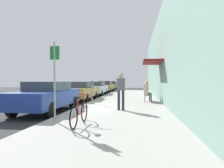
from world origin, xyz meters
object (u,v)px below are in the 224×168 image
(parked_car_1, at_px, (80,91))
(street_sign, at_px, (55,75))
(cafe_chair_0, at_px, (147,94))
(seated_patron_1, at_px, (147,90))
(pedestrian_standing, at_px, (121,88))
(bicycle_0, at_px, (80,113))
(parking_meter, at_px, (92,91))
(parked_car_3, at_px, (105,86))
(seated_patron_0, at_px, (148,91))
(parked_car_2, at_px, (96,88))
(parked_car_4, at_px, (111,85))
(cafe_chair_1, at_px, (146,93))
(parked_car_0, at_px, (47,96))

(parked_car_1, xyz_separation_m, street_sign, (1.50, -7.74, 0.91))
(street_sign, height_order, cafe_chair_0, street_sign)
(seated_patron_1, relative_size, pedestrian_standing, 0.76)
(bicycle_0, relative_size, cafe_chair_0, 1.97)
(parking_meter, distance_m, seated_patron_1, 3.86)
(cafe_chair_0, xyz_separation_m, pedestrian_standing, (-1.31, -3.53, 0.50))
(parked_car_3, distance_m, seated_patron_0, 13.27)
(bicycle_0, xyz_separation_m, cafe_chair_0, (2.29, 6.66, 0.14))
(bicycle_0, bearing_deg, parked_car_2, 100.39)
(parked_car_4, height_order, bicycle_0, parked_car_4)
(cafe_chair_0, relative_size, seated_patron_0, 0.67)
(street_sign, height_order, pedestrian_standing, street_sign)
(parked_car_2, height_order, parked_car_4, parked_car_4)
(cafe_chair_1, bearing_deg, cafe_chair_0, -89.97)
(parking_meter, bearing_deg, cafe_chair_1, 33.38)
(parking_meter, bearing_deg, parked_car_1, 119.22)
(parked_car_3, height_order, parking_meter, parking_meter)
(parked_car_2, height_order, bicycle_0, parked_car_2)
(parked_car_1, height_order, parked_car_2, parked_car_1)
(parked_car_1, relative_size, street_sign, 1.69)
(street_sign, height_order, seated_patron_1, street_sign)
(parked_car_0, distance_m, parking_meter, 2.93)
(bicycle_0, height_order, pedestrian_standing, pedestrian_standing)
(parked_car_2, bearing_deg, parked_car_4, 90.00)
(parked_car_3, xyz_separation_m, street_sign, (1.50, -18.66, 0.90))
(parking_meter, bearing_deg, seated_patron_1, 32.81)
(parking_meter, relative_size, bicycle_0, 0.77)
(cafe_chair_1, bearing_deg, parked_car_1, 171.89)
(parked_car_0, xyz_separation_m, cafe_chair_0, (4.73, 3.80, -0.12))
(parked_car_2, xyz_separation_m, cafe_chair_0, (4.73, -6.68, -0.10))
(parked_car_3, bearing_deg, seated_patron_1, -67.56)
(parked_car_3, relative_size, cafe_chair_0, 5.06)
(parked_car_4, relative_size, cafe_chair_0, 5.06)
(parked_car_1, distance_m, parking_meter, 3.18)
(seated_patron_1, bearing_deg, bicycle_0, -107.53)
(parked_car_3, distance_m, pedestrian_standing, 16.26)
(parked_car_0, height_order, cafe_chair_0, parked_car_0)
(seated_patron_0, bearing_deg, parked_car_3, 111.17)
(parked_car_0, height_order, parked_car_3, parked_car_3)
(pedestrian_standing, bearing_deg, parked_car_0, -175.38)
(parked_car_3, bearing_deg, bicycle_0, -82.67)
(parked_car_2, xyz_separation_m, parked_car_3, (0.00, 5.68, 0.02))
(cafe_chair_1, distance_m, pedestrian_standing, 4.52)
(parked_car_1, relative_size, parked_car_2, 1.00)
(parked_car_0, distance_m, parked_car_1, 5.25)
(parked_car_0, height_order, seated_patron_0, parked_car_0)
(street_sign, relative_size, bicycle_0, 1.52)
(pedestrian_standing, bearing_deg, parked_car_2, 108.55)
(parking_meter, bearing_deg, parked_car_3, 96.46)
(parking_meter, distance_m, seated_patron_0, 3.50)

